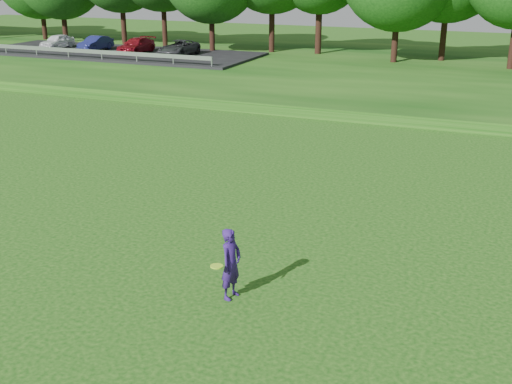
% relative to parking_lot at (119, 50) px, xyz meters
% --- Properties ---
extents(ground, '(140.00, 140.00, 0.00)m').
position_rel_parking_lot_xyz_m(ground, '(23.57, -32.80, -1.01)').
color(ground, '#0C3C0B').
rests_on(ground, ground).
extents(berm, '(130.00, 30.00, 0.60)m').
position_rel_parking_lot_xyz_m(berm, '(23.57, 1.20, -0.71)').
color(berm, '#0C3C0B').
rests_on(berm, ground).
extents(walking_path, '(130.00, 1.60, 0.04)m').
position_rel_parking_lot_xyz_m(walking_path, '(23.57, -12.80, -0.99)').
color(walking_path, gray).
rests_on(walking_path, ground).
extents(parking_lot, '(24.00, 9.00, 1.38)m').
position_rel_parking_lot_xyz_m(parking_lot, '(0.00, 0.00, 0.00)').
color(parking_lot, black).
rests_on(parking_lot, berm).
extents(woman, '(0.59, 0.97, 1.82)m').
position_rel_parking_lot_xyz_m(woman, '(25.33, -32.90, -0.10)').
color(woman, navy).
rests_on(woman, ground).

